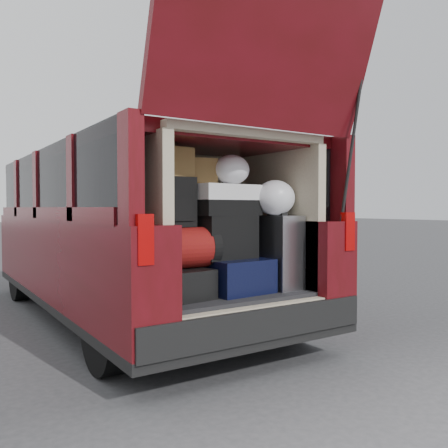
{
  "coord_description": "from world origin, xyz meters",
  "views": [
    {
      "loc": [
        -1.98,
        -2.9,
        1.21
      ],
      "look_at": [
        0.05,
        0.2,
        1.08
      ],
      "focal_mm": 38.0,
      "sensor_mm": 36.0,
      "label": 1
    }
  ],
  "objects_px": {
    "red_duffel": "(186,248)",
    "twotone_duffel": "(225,200)",
    "black_soft_case": "(225,237)",
    "backpack": "(177,202)",
    "silver_roller": "(277,252)",
    "black_hardshell": "(174,283)",
    "navy_hardshell": "(229,274)"
  },
  "relations": [
    {
      "from": "red_duffel",
      "to": "twotone_duffel",
      "type": "bearing_deg",
      "value": 5.53
    },
    {
      "from": "black_soft_case",
      "to": "backpack",
      "type": "xyz_separation_m",
      "value": [
        -0.42,
        0.01,
        0.27
      ]
    },
    {
      "from": "red_duffel",
      "to": "black_soft_case",
      "type": "xyz_separation_m",
      "value": [
        0.37,
        0.03,
        0.06
      ]
    },
    {
      "from": "backpack",
      "to": "silver_roller",
      "type": "bearing_deg",
      "value": -11.42
    },
    {
      "from": "black_hardshell",
      "to": "black_soft_case",
      "type": "relative_size",
      "value": 1.15
    },
    {
      "from": "backpack",
      "to": "twotone_duffel",
      "type": "bearing_deg",
      "value": -5.3
    },
    {
      "from": "black_hardshell",
      "to": "silver_roller",
      "type": "bearing_deg",
      "value": -14.19
    },
    {
      "from": "navy_hardshell",
      "to": "silver_roller",
      "type": "distance_m",
      "value": 0.45
    },
    {
      "from": "red_duffel",
      "to": "twotone_duffel",
      "type": "distance_m",
      "value": 0.51
    },
    {
      "from": "navy_hardshell",
      "to": "twotone_duffel",
      "type": "xyz_separation_m",
      "value": [
        -0.04,
        -0.01,
        0.59
      ]
    },
    {
      "from": "black_soft_case",
      "to": "backpack",
      "type": "bearing_deg",
      "value": 173.95
    },
    {
      "from": "black_soft_case",
      "to": "red_duffel",
      "type": "bearing_deg",
      "value": 179.96
    },
    {
      "from": "black_hardshell",
      "to": "black_soft_case",
      "type": "height_order",
      "value": "black_soft_case"
    },
    {
      "from": "black_hardshell",
      "to": "navy_hardshell",
      "type": "bearing_deg",
      "value": -6.74
    },
    {
      "from": "red_duffel",
      "to": "silver_roller",
      "type": "bearing_deg",
      "value": -4.26
    },
    {
      "from": "black_hardshell",
      "to": "twotone_duffel",
      "type": "xyz_separation_m",
      "value": [
        0.44,
        -0.01,
        0.61
      ]
    },
    {
      "from": "twotone_duffel",
      "to": "black_hardshell",
      "type": "bearing_deg",
      "value": 172.66
    },
    {
      "from": "black_hardshell",
      "to": "twotone_duffel",
      "type": "bearing_deg",
      "value": -8.31
    },
    {
      "from": "navy_hardshell",
      "to": "backpack",
      "type": "distance_m",
      "value": 0.73
    },
    {
      "from": "navy_hardshell",
      "to": "black_hardshell",
      "type": "bearing_deg",
      "value": 176.67
    },
    {
      "from": "red_duffel",
      "to": "black_soft_case",
      "type": "relative_size",
      "value": 0.99
    },
    {
      "from": "red_duffel",
      "to": "navy_hardshell",
      "type": "bearing_deg",
      "value": 6.73
    },
    {
      "from": "silver_roller",
      "to": "black_soft_case",
      "type": "distance_m",
      "value": 0.48
    },
    {
      "from": "black_hardshell",
      "to": "navy_hardshell",
      "type": "height_order",
      "value": "navy_hardshell"
    },
    {
      "from": "silver_roller",
      "to": "twotone_duffel",
      "type": "height_order",
      "value": "twotone_duffel"
    },
    {
      "from": "twotone_duffel",
      "to": "navy_hardshell",
      "type": "bearing_deg",
      "value": 9.99
    },
    {
      "from": "silver_roller",
      "to": "twotone_duffel",
      "type": "distance_m",
      "value": 0.62
    },
    {
      "from": "black_soft_case",
      "to": "twotone_duffel",
      "type": "bearing_deg",
      "value": 13.06
    },
    {
      "from": "black_hardshell",
      "to": "silver_roller",
      "type": "relative_size",
      "value": 0.9
    },
    {
      "from": "black_hardshell",
      "to": "silver_roller",
      "type": "distance_m",
      "value": 0.91
    },
    {
      "from": "silver_roller",
      "to": "backpack",
      "type": "distance_m",
      "value": 0.96
    },
    {
      "from": "navy_hardshell",
      "to": "backpack",
      "type": "height_order",
      "value": "backpack"
    }
  ]
}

